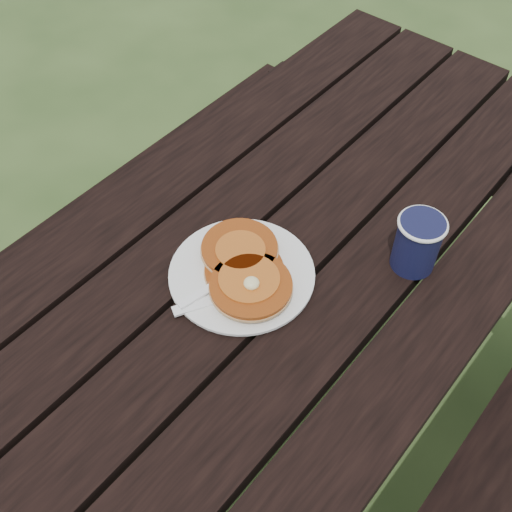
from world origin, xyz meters
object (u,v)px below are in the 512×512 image
Objects in this scene: picnic_table at (249,388)px; pancake_stack at (245,269)px; coffee_cup at (418,241)px; plate at (242,275)px.

picnic_table is 8.57× the size of pancake_stack.
pancake_stack is 1.90× the size of coffee_cup.
coffee_cup is at bearing 45.38° from plate.
plate is (-0.02, 0.01, 0.39)m from picnic_table.
plate is at bearing -134.62° from coffee_cup.
picnic_table is at bearing -130.92° from coffee_cup.
plate is at bearing 154.97° from picnic_table.
coffee_cup is (0.20, 0.23, 0.44)m from picnic_table.
picnic_table is 0.54m from coffee_cup.
picnic_table is at bearing -25.03° from plate.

